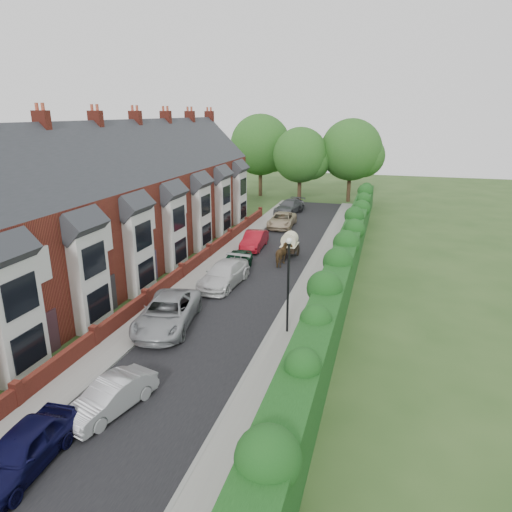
{
  "coord_description": "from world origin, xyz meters",
  "views": [
    {
      "loc": [
        7.83,
        -17.04,
        11.02
      ],
      "look_at": [
        0.06,
        9.69,
        2.2
      ],
      "focal_mm": 32.0,
      "sensor_mm": 36.0,
      "label": 1
    }
  ],
  "objects_px": {
    "car_silver_a": "(111,396)",
    "car_white": "(224,274)",
    "lamppost": "(288,274)",
    "horse": "(283,254)",
    "car_green": "(235,261)",
    "horse_cart": "(290,243)",
    "car_red": "(254,240)",
    "car_navy": "(23,450)",
    "car_grey": "(289,207)",
    "car_beige": "(282,220)",
    "car_silver_b": "(167,313)",
    "car_black": "(295,204)"
  },
  "relations": [
    {
      "from": "car_green",
      "to": "horse_cart",
      "type": "xyz_separation_m",
      "value": [
        3.06,
        4.28,
        0.47
      ]
    },
    {
      "from": "car_silver_a",
      "to": "horse",
      "type": "distance_m",
      "value": 19.03
    },
    {
      "from": "car_silver_a",
      "to": "car_grey",
      "type": "height_order",
      "value": "car_grey"
    },
    {
      "from": "car_green",
      "to": "car_beige",
      "type": "xyz_separation_m",
      "value": [
        0.25,
        13.75,
        0.02
      ]
    },
    {
      "from": "car_red",
      "to": "car_navy",
      "type": "bearing_deg",
      "value": -92.52
    },
    {
      "from": "car_navy",
      "to": "car_white",
      "type": "height_order",
      "value": "car_white"
    },
    {
      "from": "lamppost",
      "to": "car_silver_a",
      "type": "xyz_separation_m",
      "value": [
        -5.07,
        -8.2,
        -2.66
      ]
    },
    {
      "from": "car_grey",
      "to": "horse",
      "type": "xyz_separation_m",
      "value": [
        3.5,
        -18.32,
        0.11
      ]
    },
    {
      "from": "car_green",
      "to": "car_silver_a",
      "type": "bearing_deg",
      "value": -86.6
    },
    {
      "from": "car_green",
      "to": "car_red",
      "type": "xyz_separation_m",
      "value": [
        -0.28,
        5.76,
        0.04
      ]
    },
    {
      "from": "car_black",
      "to": "car_silver_a",
      "type": "bearing_deg",
      "value": -102.12
    },
    {
      "from": "car_navy",
      "to": "car_beige",
      "type": "distance_m",
      "value": 33.95
    },
    {
      "from": "car_silver_b",
      "to": "car_green",
      "type": "xyz_separation_m",
      "value": [
        0.59,
        9.61,
        -0.11
      ]
    },
    {
      "from": "lamppost",
      "to": "car_green",
      "type": "height_order",
      "value": "lamppost"
    },
    {
      "from": "lamppost",
      "to": "car_grey",
      "type": "height_order",
      "value": "lamppost"
    },
    {
      "from": "car_beige",
      "to": "horse_cart",
      "type": "relative_size",
      "value": 1.81
    },
    {
      "from": "lamppost",
      "to": "horse_cart",
      "type": "relative_size",
      "value": 1.83
    },
    {
      "from": "car_silver_b",
      "to": "car_white",
      "type": "relative_size",
      "value": 1.1
    },
    {
      "from": "horse",
      "to": "car_navy",
      "type": "bearing_deg",
      "value": 83.91
    },
    {
      "from": "car_navy",
      "to": "horse",
      "type": "height_order",
      "value": "horse"
    },
    {
      "from": "car_silver_b",
      "to": "car_red",
      "type": "distance_m",
      "value": 15.38
    },
    {
      "from": "car_beige",
      "to": "car_green",
      "type": "bearing_deg",
      "value": -93.46
    },
    {
      "from": "car_white",
      "to": "car_red",
      "type": "xyz_separation_m",
      "value": [
        -0.5,
        8.76,
        -0.02
      ]
    },
    {
      "from": "car_green",
      "to": "car_red",
      "type": "distance_m",
      "value": 5.77
    },
    {
      "from": "car_silver_a",
      "to": "car_beige",
      "type": "relative_size",
      "value": 0.76
    },
    {
      "from": "lamppost",
      "to": "horse",
      "type": "relative_size",
      "value": 2.52
    },
    {
      "from": "car_silver_a",
      "to": "car_grey",
      "type": "relative_size",
      "value": 0.75
    },
    {
      "from": "car_grey",
      "to": "horse_cart",
      "type": "bearing_deg",
      "value": -65.61
    },
    {
      "from": "car_silver_a",
      "to": "car_red",
      "type": "height_order",
      "value": "car_red"
    },
    {
      "from": "car_grey",
      "to": "car_black",
      "type": "relative_size",
      "value": 1.31
    },
    {
      "from": "car_red",
      "to": "car_silver_a",
      "type": "bearing_deg",
      "value": -89.99
    },
    {
      "from": "car_navy",
      "to": "car_silver_a",
      "type": "height_order",
      "value": "car_navy"
    },
    {
      "from": "car_red",
      "to": "horse_cart",
      "type": "relative_size",
      "value": 1.58
    },
    {
      "from": "car_silver_a",
      "to": "car_white",
      "type": "distance_m",
      "value": 13.81
    },
    {
      "from": "car_navy",
      "to": "car_silver_b",
      "type": "relative_size",
      "value": 0.73
    },
    {
      "from": "car_navy",
      "to": "car_silver_a",
      "type": "xyz_separation_m",
      "value": [
        1.01,
        3.4,
        -0.08
      ]
    },
    {
      "from": "car_red",
      "to": "car_grey",
      "type": "height_order",
      "value": "car_grey"
    },
    {
      "from": "car_silver_a",
      "to": "car_red",
      "type": "distance_m",
      "value": 22.58
    },
    {
      "from": "car_silver_a",
      "to": "horse",
      "type": "xyz_separation_m",
      "value": [
        2.41,
        18.88,
        0.23
      ]
    },
    {
      "from": "car_silver_a",
      "to": "car_red",
      "type": "xyz_separation_m",
      "value": [
        -0.94,
        22.56,
        0.09
      ]
    },
    {
      "from": "car_white",
      "to": "car_red",
      "type": "height_order",
      "value": "car_white"
    },
    {
      "from": "lamppost",
      "to": "car_green",
      "type": "xyz_separation_m",
      "value": [
        -5.73,
        8.6,
        -2.61
      ]
    },
    {
      "from": "car_black",
      "to": "car_red",
      "type": "bearing_deg",
      "value": -103.69
    },
    {
      "from": "car_grey",
      "to": "car_navy",
      "type": "bearing_deg",
      "value": -77.74
    },
    {
      "from": "lamppost",
      "to": "horse",
      "type": "xyz_separation_m",
      "value": [
        -2.67,
        10.68,
        -2.43
      ]
    },
    {
      "from": "car_silver_b",
      "to": "car_red",
      "type": "height_order",
      "value": "car_silver_b"
    },
    {
      "from": "car_beige",
      "to": "car_white",
      "type": "bearing_deg",
      "value": -92.54
    },
    {
      "from": "car_navy",
      "to": "car_black",
      "type": "height_order",
      "value": "car_navy"
    },
    {
      "from": "car_grey",
      "to": "car_beige",
      "type": "bearing_deg",
      "value": -71.98
    },
    {
      "from": "car_silver_a",
      "to": "horse_cart",
      "type": "xyz_separation_m",
      "value": [
        2.41,
        21.08,
        0.52
      ]
    }
  ]
}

